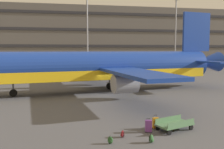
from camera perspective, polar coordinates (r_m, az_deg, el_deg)
ground_plane at (r=31.16m, az=-1.04°, el=-4.68°), size 600.00×600.00×0.00m
terminal_structure at (r=78.81m, az=-7.00°, el=8.13°), size 159.39×18.65×18.04m
airliner at (r=33.23m, az=-1.03°, el=1.70°), size 36.75×29.69×11.23m
light_mast_center_left at (r=63.51m, az=-5.75°, el=12.05°), size 1.80×0.50×21.95m
light_mast_center_right at (r=69.60m, az=14.49°, el=10.35°), size 1.80×0.50×19.64m
suitcase_navy at (r=18.21m, az=10.05°, el=-10.94°), size 0.43×0.25×0.98m
suitcase_upright at (r=17.36m, az=8.42°, el=-11.68°), size 0.49×0.37×0.94m
backpack_teal at (r=16.33m, az=2.41°, el=-13.59°), size 0.33×0.42×0.50m
backpack_small at (r=15.27m, az=-0.41°, el=-14.98°), size 0.37×0.31×0.50m
backpack_large at (r=15.59m, az=9.12°, el=-14.49°), size 0.40×0.42×0.57m
baggage_cart at (r=18.13m, az=14.26°, el=-11.10°), size 3.33×2.11×0.82m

